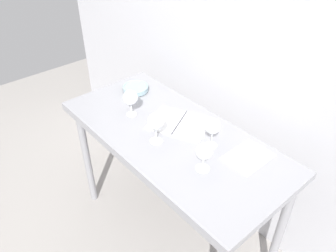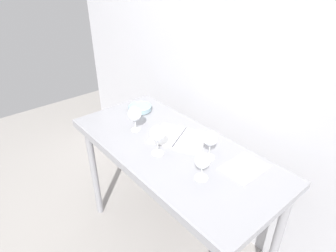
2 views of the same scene
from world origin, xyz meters
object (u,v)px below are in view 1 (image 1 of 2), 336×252
at_px(tasting_bowl, 136,88).
at_px(open_notebook, 179,123).
at_px(wine_glass_far_right, 213,127).
at_px(wine_glass_near_left, 130,98).
at_px(wine_glass_near_center, 156,122).
at_px(tasting_sheet_upper, 248,157).
at_px(wine_glass_near_right, 204,152).

bearing_deg(tasting_bowl, open_notebook, -3.43).
bearing_deg(wine_glass_far_right, wine_glass_near_left, -164.08).
bearing_deg(open_notebook, wine_glass_near_center, -105.37).
bearing_deg(open_notebook, tasting_bowl, 149.97).
bearing_deg(wine_glass_near_left, wine_glass_near_center, -9.56).
relative_size(wine_glass_near_left, tasting_sheet_upper, 0.69).
bearing_deg(wine_glass_far_right, open_notebook, 178.38).
relative_size(wine_glass_far_right, wine_glass_near_center, 0.96).
height_order(wine_glass_near_right, wine_glass_near_center, wine_glass_near_center).
distance_m(wine_glass_near_right, tasting_sheet_upper, 0.28).
bearing_deg(wine_glass_far_right, tasting_bowl, 177.21).
distance_m(wine_glass_far_right, open_notebook, 0.29).
bearing_deg(wine_glass_near_right, tasting_bowl, 166.52).
relative_size(wine_glass_near_right, wine_glass_far_right, 0.89).
height_order(wine_glass_far_right, tasting_sheet_upper, wine_glass_far_right).
height_order(wine_glass_near_left, wine_glass_far_right, wine_glass_far_right).
bearing_deg(wine_glass_near_right, tasting_sheet_upper, 69.13).
distance_m(open_notebook, tasting_bowl, 0.47).
distance_m(wine_glass_near_right, wine_glass_far_right, 0.19).
xyz_separation_m(wine_glass_far_right, tasting_sheet_upper, (0.19, 0.08, -0.12)).
relative_size(open_notebook, tasting_sheet_upper, 1.70).
xyz_separation_m(wine_glass_near_left, open_notebook, (0.26, 0.16, -0.11)).
bearing_deg(tasting_bowl, wine_glass_near_center, -24.70).
relative_size(wine_glass_near_left, open_notebook, 0.40).
bearing_deg(tasting_sheet_upper, wine_glass_near_center, -145.44).
distance_m(wine_glass_near_right, wine_glass_near_center, 0.32).
bearing_deg(tasting_bowl, wine_glass_far_right, -2.79).
xyz_separation_m(open_notebook, tasting_bowl, (-0.47, 0.03, 0.02)).
bearing_deg(open_notebook, wine_glass_near_right, -52.11).
bearing_deg(wine_glass_far_right, tasting_sheet_upper, 22.47).
height_order(wine_glass_far_right, open_notebook, wine_glass_far_right).
height_order(wine_glass_near_right, tasting_bowl, wine_glass_near_right).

